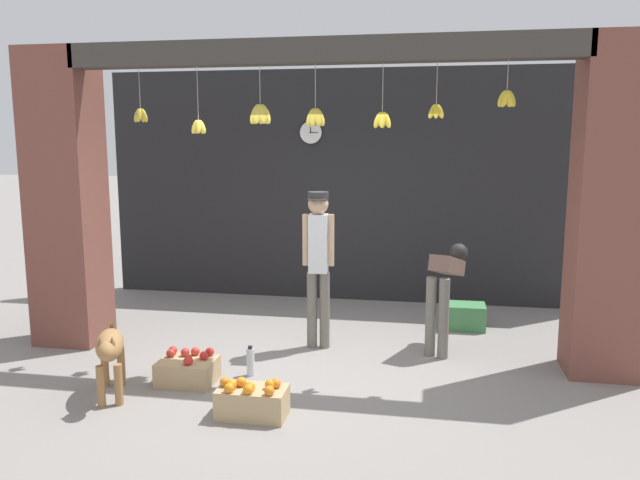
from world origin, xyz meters
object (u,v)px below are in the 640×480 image
at_px(water_bottle, 250,362).
at_px(wall_clock, 311,133).
at_px(dog, 110,350).
at_px(shopkeeper, 318,256).
at_px(fruit_crate_oranges, 252,400).
at_px(produce_box_green, 462,316).
at_px(worker_stooping, 445,283).
at_px(fruit_crate_apples, 188,369).

distance_m(water_bottle, wall_clock, 3.76).
xyz_separation_m(dog, shopkeeper, (1.57, 1.64, 0.58)).
bearing_deg(fruit_crate_oranges, dog, 172.99).
relative_size(dog, produce_box_green, 1.54).
bearing_deg(shopkeeper, worker_stooping, -177.47).
bearing_deg(fruit_crate_apples, dog, -140.33).
bearing_deg(dog, produce_box_green, 105.11).
height_order(shopkeeper, water_bottle, shopkeeper).
distance_m(worker_stooping, fruit_crate_oranges, 2.58).
relative_size(fruit_crate_oranges, fruit_crate_apples, 1.09).
xyz_separation_m(shopkeeper, water_bottle, (-0.50, -0.94, -0.88)).
bearing_deg(fruit_crate_apples, shopkeeper, 49.28).
distance_m(dog, water_bottle, 1.32).
relative_size(dog, shopkeeper, 0.48).
distance_m(dog, shopkeeper, 2.34).
bearing_deg(wall_clock, worker_stooping, -46.84).
bearing_deg(worker_stooping, produce_box_green, 93.77).
bearing_deg(water_bottle, dog, -146.60).
bearing_deg(produce_box_green, water_bottle, -137.15).
bearing_deg(worker_stooping, fruit_crate_oranges, -109.99).
distance_m(fruit_crate_oranges, water_bottle, 0.91).
bearing_deg(shopkeeper, water_bottle, 58.71).
xyz_separation_m(dog, fruit_crate_oranges, (1.34, -0.16, -0.30)).
xyz_separation_m(fruit_crate_oranges, produce_box_green, (1.82, 2.81, 0.01)).
height_order(dog, water_bottle, dog).
xyz_separation_m(water_bottle, wall_clock, (0.01, 3.04, 2.22)).
bearing_deg(worker_stooping, dog, -129.51).
bearing_deg(produce_box_green, shopkeeper, -147.85).
bearing_deg(shopkeeper, fruit_crate_oranges, 79.48).
relative_size(worker_stooping, water_bottle, 3.73).
bearing_deg(produce_box_green, wall_clock, 152.02).
height_order(worker_stooping, wall_clock, wall_clock).
height_order(dog, fruit_crate_oranges, dog).
bearing_deg(fruit_crate_apples, fruit_crate_oranges, -37.08).
xyz_separation_m(produce_box_green, water_bottle, (-2.09, -1.94, -0.01)).
relative_size(worker_stooping, fruit_crate_oranges, 1.95).
distance_m(shopkeeper, produce_box_green, 2.07).
bearing_deg(produce_box_green, dog, -140.08).
relative_size(shopkeeper, produce_box_green, 3.19).
distance_m(worker_stooping, produce_box_green, 1.07).
xyz_separation_m(worker_stooping, produce_box_green, (0.24, 0.86, -0.59)).
xyz_separation_m(fruit_crate_oranges, wall_clock, (-0.26, 3.91, 2.22)).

